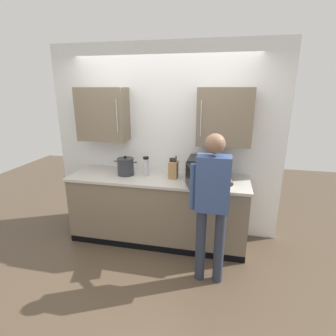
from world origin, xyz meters
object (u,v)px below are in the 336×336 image
object	(u,v)px
thermos_flask	(146,166)
person_figure	(212,198)
microwave_oven	(207,169)
stock_pot	(126,167)
knife_block	(173,169)

from	to	relation	value
thermos_flask	person_figure	size ratio (longest dim) A/B	0.16
microwave_oven	thermos_flask	distance (m)	0.81
microwave_oven	stock_pot	size ratio (longest dim) A/B	2.35
knife_block	thermos_flask	xyz separation A→B (m)	(-0.38, 0.01, 0.02)
knife_block	person_figure	xyz separation A→B (m)	(0.55, -0.71, -0.05)
knife_block	stock_pot	world-z (taller)	knife_block
thermos_flask	microwave_oven	bearing A→B (deg)	0.98
knife_block	stock_pot	distance (m)	0.66
knife_block	stock_pot	bearing A→B (deg)	-178.28
person_figure	knife_block	bearing A→B (deg)	127.41
microwave_oven	person_figure	xyz separation A→B (m)	(0.11, -0.74, -0.08)
knife_block	stock_pot	xyz separation A→B (m)	(-0.66, -0.02, 0.00)
stock_pot	thermos_flask	distance (m)	0.28
person_figure	thermos_flask	bearing A→B (deg)	142.02
stock_pot	thermos_flask	world-z (taller)	same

